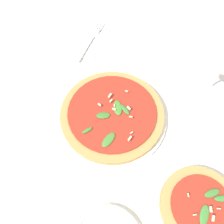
% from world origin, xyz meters
% --- Properties ---
extents(ground_plane, '(6.00, 6.00, 0.00)m').
position_xyz_m(ground_plane, '(0.00, 0.00, 0.00)').
color(ground_plane, silver).
extents(pizza_arugula_main, '(0.31, 0.31, 0.05)m').
position_xyz_m(pizza_arugula_main, '(-0.03, 0.01, 0.02)').
color(pizza_arugula_main, white).
rests_on(pizza_arugula_main, ground_plane).
extents(pizza_personal_side, '(0.20, 0.20, 0.05)m').
position_xyz_m(pizza_personal_side, '(-0.26, -0.21, 0.02)').
color(pizza_personal_side, white).
rests_on(pizza_personal_side, ground_plane).
extents(napkin, '(0.16, 0.13, 0.01)m').
position_xyz_m(napkin, '(0.26, 0.11, 0.00)').
color(napkin, white).
rests_on(napkin, ground_plane).
extents(fork, '(0.20, 0.08, 0.00)m').
position_xyz_m(fork, '(0.26, 0.10, 0.01)').
color(fork, silver).
rests_on(fork, ground_plane).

